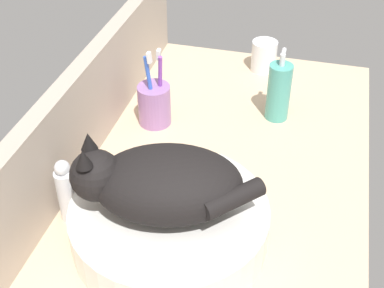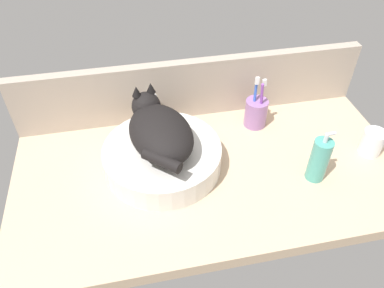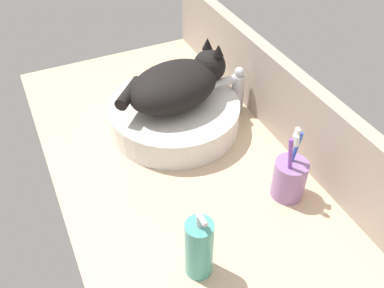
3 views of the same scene
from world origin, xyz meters
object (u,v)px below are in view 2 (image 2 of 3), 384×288
(cat, at_px, (159,130))
(soap_dispenser, at_px, (319,160))
(toothbrush_cup, at_px, (256,112))
(water_glass, at_px, (372,144))
(sink_basin, at_px, (163,157))
(faucet, at_px, (154,111))

(cat, height_order, soap_dispenser, cat)
(cat, relative_size, soap_dispenser, 1.87)
(cat, xyz_separation_m, soap_dispenser, (0.43, -0.15, -0.06))
(toothbrush_cup, height_order, water_glass, toothbrush_cup)
(sink_basin, relative_size, soap_dispenser, 2.04)
(faucet, bearing_deg, soap_dispenser, -36.37)
(faucet, xyz_separation_m, water_glass, (0.64, -0.25, -0.04))
(cat, distance_m, water_glass, 0.66)
(sink_basin, bearing_deg, faucet, 89.83)
(soap_dispenser, height_order, toothbrush_cup, toothbrush_cup)
(sink_basin, distance_m, soap_dispenser, 0.45)
(faucet, relative_size, water_glass, 1.66)
(cat, relative_size, faucet, 2.36)
(sink_basin, bearing_deg, soap_dispenser, -17.28)
(soap_dispenser, bearing_deg, faucet, 143.63)
(sink_basin, bearing_deg, water_glass, -6.14)
(toothbrush_cup, bearing_deg, cat, -160.07)
(water_glass, bearing_deg, soap_dispenser, -163.32)
(sink_basin, relative_size, toothbrush_cup, 1.87)
(faucet, relative_size, toothbrush_cup, 0.73)
(sink_basin, xyz_separation_m, cat, (-0.00, 0.01, 0.10))
(faucet, bearing_deg, toothbrush_cup, -7.79)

